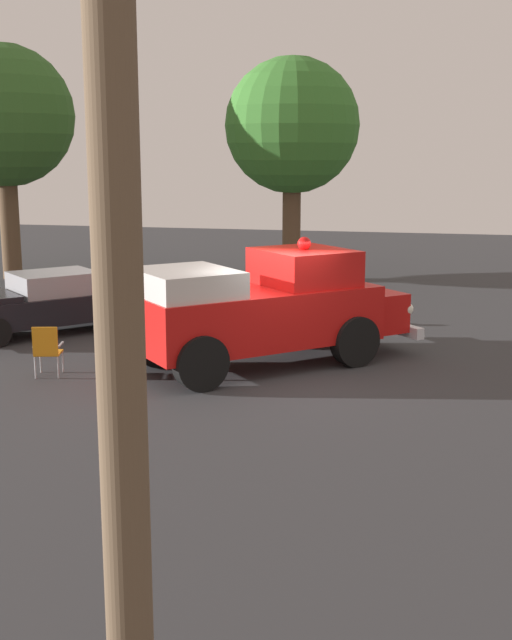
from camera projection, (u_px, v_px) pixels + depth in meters
ground_plane at (275, 373)px, 16.21m from camera, size 60.00×60.00×0.00m
vintage_fire_truck at (266, 308)px, 16.59m from camera, size 5.67×5.81×2.59m
classic_hot_rod at (42, 303)px, 19.65m from camera, size 4.49×4.28×1.46m
lawn_chair_near_truck at (232, 301)px, 20.76m from camera, size 0.69×0.69×1.02m
lawn_chair_by_car at (47, 348)px, 15.78m from camera, size 0.61×0.61×1.02m
spectator_seated at (235, 297)px, 20.63m from camera, size 0.64×0.64×1.29m
oak_tree_left at (4, 117)px, 27.37m from camera, size 4.73×4.73×7.87m
oak_tree_right at (292, 127)px, 26.86m from camera, size 4.44×4.44×7.38m
utility_pole at (115, 185)px, 4.03m from camera, size 0.40×1.70×7.95m
traffic_cone at (214, 305)px, 21.78m from camera, size 0.40×0.40×0.64m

